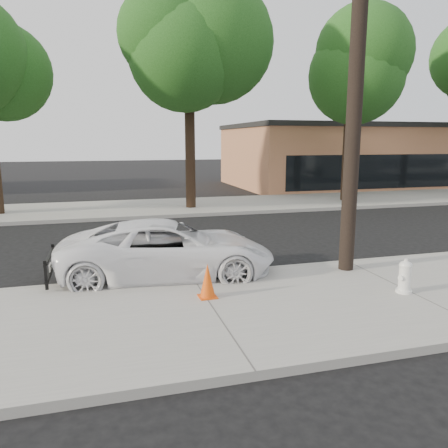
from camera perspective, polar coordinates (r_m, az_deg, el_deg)
The scene contains 11 objects.
ground at distance 11.99m, azimuth -6.40°, elevation -4.27°, with size 120.00×120.00×0.00m, color black.
near_sidewalk at distance 7.96m, azimuth -1.31°, elevation -11.59°, with size 90.00×4.40×0.15m, color gray.
far_sidewalk at distance 20.24m, azimuth -10.29°, elevation 2.05°, with size 90.00×5.00×0.15m, color gray.
curb_near at distance 9.98m, azimuth -4.45°, elevation -6.91°, with size 90.00×0.12×0.16m, color #9E9B93.
building_main at distance 32.72m, azimuth 17.60°, elevation 8.41°, with size 18.00×10.00×4.00m, color #B66D4C.
utility_pole at distance 10.39m, azimuth 16.95°, elevation 19.17°, with size 1.40×0.34×9.00m.
tree_c at distance 19.86m, azimuth -3.88°, elevation 21.86°, with size 4.96×4.80×9.55m.
tree_d at distance 23.03m, azimuth 16.92°, elevation 18.53°, with size 4.50×4.35×8.75m.
police_cruiser at distance 10.03m, azimuth -7.31°, elevation -3.34°, with size 2.22×4.81×1.34m, color white.
fire_hydrant at distance 9.37m, azimuth 22.54°, elevation -6.44°, with size 0.35×0.31×0.64m.
traffic_cone at distance 8.42m, azimuth -2.18°, elevation -7.46°, with size 0.35×0.35×0.66m.
Camera 1 is at (-1.80, -11.43, 3.12)m, focal length 35.00 mm.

